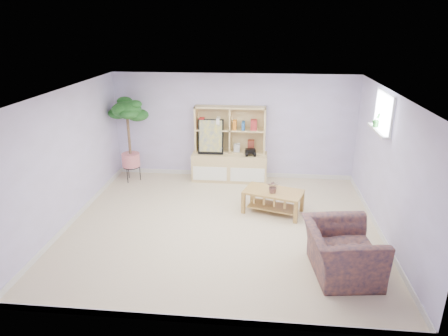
# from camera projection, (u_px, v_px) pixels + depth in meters

# --- Properties ---
(floor) EXTENTS (5.50, 5.00, 0.01)m
(floor) POSITION_uv_depth(u_px,v_px,m) (222.00, 226.00, 7.20)
(floor) COLOR beige
(floor) RESTS_ON ground
(ceiling) EXTENTS (5.50, 5.00, 0.01)m
(ceiling) POSITION_uv_depth(u_px,v_px,m) (222.00, 92.00, 6.37)
(ceiling) COLOR silver
(ceiling) RESTS_ON walls
(walls) EXTENTS (5.51, 5.01, 2.40)m
(walls) POSITION_uv_depth(u_px,v_px,m) (222.00, 163.00, 6.78)
(walls) COLOR #B9AED5
(walls) RESTS_ON floor
(baseboard) EXTENTS (5.50, 5.00, 0.10)m
(baseboard) POSITION_uv_depth(u_px,v_px,m) (222.00, 223.00, 7.18)
(baseboard) COLOR silver
(baseboard) RESTS_ON floor
(window) EXTENTS (0.10, 0.98, 0.68)m
(window) POSITION_uv_depth(u_px,v_px,m) (384.00, 112.00, 6.82)
(window) COLOR silver
(window) RESTS_ON walls
(window_sill) EXTENTS (0.14, 1.00, 0.04)m
(window_sill) POSITION_uv_depth(u_px,v_px,m) (378.00, 131.00, 6.93)
(window_sill) COLOR silver
(window_sill) RESTS_ON walls
(storage_unit) EXTENTS (1.70, 0.57, 1.70)m
(storage_unit) POSITION_uv_depth(u_px,v_px,m) (230.00, 145.00, 9.00)
(storage_unit) COLOR tan
(storage_unit) RESTS_ON floor
(poster) EXTENTS (0.57, 0.14, 0.79)m
(poster) POSITION_uv_depth(u_px,v_px,m) (211.00, 137.00, 8.93)
(poster) COLOR yellow
(poster) RESTS_ON storage_unit
(toy_truck) EXTENTS (0.35, 0.26, 0.17)m
(toy_truck) POSITION_uv_depth(u_px,v_px,m) (250.00, 152.00, 8.90)
(toy_truck) COLOR black
(toy_truck) RESTS_ON storage_unit
(coffee_table) EXTENTS (1.21, 0.89, 0.44)m
(coffee_table) POSITION_uv_depth(u_px,v_px,m) (273.00, 202.00, 7.63)
(coffee_table) COLOR olive
(coffee_table) RESTS_ON floor
(table_plant) EXTENTS (0.25, 0.23, 0.25)m
(table_plant) POSITION_uv_depth(u_px,v_px,m) (273.00, 187.00, 7.43)
(table_plant) COLOR #1C691E
(table_plant) RESTS_ON coffee_table
(floor_tree) EXTENTS (0.85, 0.85, 1.91)m
(floor_tree) POSITION_uv_depth(u_px,v_px,m) (129.00, 141.00, 8.92)
(floor_tree) COLOR #154516
(floor_tree) RESTS_ON floor
(armchair) EXTENTS (1.12, 1.24, 0.83)m
(armchair) POSITION_uv_depth(u_px,v_px,m) (342.00, 248.00, 5.70)
(armchair) COLOR #151D36
(armchair) RESTS_ON floor
(sill_plant) EXTENTS (0.16, 0.14, 0.26)m
(sill_plant) POSITION_uv_depth(u_px,v_px,m) (377.00, 120.00, 7.04)
(sill_plant) COLOR #154516
(sill_plant) RESTS_ON window_sill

